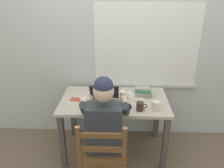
{
  "coord_description": "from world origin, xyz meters",
  "views": [
    {
      "loc": [
        0.06,
        -2.34,
        1.97
      ],
      "look_at": [
        -0.02,
        -0.05,
        0.95
      ],
      "focal_mm": 36.36,
      "sensor_mm": 36.0,
      "label": 1
    }
  ],
  "objects_px": {
    "seated_person": "(105,124)",
    "coffee_mug_white": "(156,106)",
    "computer_mouse": "(129,106)",
    "laptop": "(104,101)",
    "wooden_chair": "(103,162)",
    "desk": "(114,108)",
    "book_stack_main": "(143,92)",
    "coffee_mug_spare": "(123,95)",
    "landscape_photo_print": "(76,99)",
    "coffee_mug_dark": "(140,106)"
  },
  "relations": [
    {
      "from": "seated_person",
      "to": "coffee_mug_white",
      "type": "xyz_separation_m",
      "value": [
        0.53,
        0.21,
        0.1
      ]
    },
    {
      "from": "computer_mouse",
      "to": "laptop",
      "type": "bearing_deg",
      "value": 170.79
    },
    {
      "from": "wooden_chair",
      "to": "desk",
      "type": "bearing_deg",
      "value": 83.44
    },
    {
      "from": "coffee_mug_white",
      "to": "book_stack_main",
      "type": "xyz_separation_m",
      "value": [
        -0.1,
        0.33,
        0.0
      ]
    },
    {
      "from": "seated_person",
      "to": "computer_mouse",
      "type": "distance_m",
      "value": 0.36
    },
    {
      "from": "seated_person",
      "to": "computer_mouse",
      "type": "relative_size",
      "value": 12.33
    },
    {
      "from": "desk",
      "to": "laptop",
      "type": "height_order",
      "value": "laptop"
    },
    {
      "from": "coffee_mug_white",
      "to": "computer_mouse",
      "type": "bearing_deg",
      "value": 173.1
    },
    {
      "from": "desk",
      "to": "laptop",
      "type": "bearing_deg",
      "value": -129.22
    },
    {
      "from": "seated_person",
      "to": "wooden_chair",
      "type": "relative_size",
      "value": 1.33
    },
    {
      "from": "seated_person",
      "to": "coffee_mug_spare",
      "type": "relative_size",
      "value": 10.58
    },
    {
      "from": "desk",
      "to": "landscape_photo_print",
      "type": "distance_m",
      "value": 0.46
    },
    {
      "from": "wooden_chair",
      "to": "book_stack_main",
      "type": "height_order",
      "value": "wooden_chair"
    },
    {
      "from": "book_stack_main",
      "to": "landscape_photo_print",
      "type": "distance_m",
      "value": 0.8
    },
    {
      "from": "wooden_chair",
      "to": "coffee_mug_spare",
      "type": "height_order",
      "value": "wooden_chair"
    },
    {
      "from": "desk",
      "to": "seated_person",
      "type": "relative_size",
      "value": 1.01
    },
    {
      "from": "wooden_chair",
      "to": "coffee_mug_white",
      "type": "distance_m",
      "value": 0.79
    },
    {
      "from": "wooden_chair",
      "to": "laptop",
      "type": "xyz_separation_m",
      "value": [
        -0.03,
        0.57,
        0.33
      ]
    },
    {
      "from": "desk",
      "to": "laptop",
      "type": "xyz_separation_m",
      "value": [
        -0.11,
        -0.14,
        0.16
      ]
    },
    {
      "from": "computer_mouse",
      "to": "book_stack_main",
      "type": "distance_m",
      "value": 0.34
    },
    {
      "from": "laptop",
      "to": "book_stack_main",
      "type": "height_order",
      "value": "laptop"
    },
    {
      "from": "book_stack_main",
      "to": "coffee_mug_spare",
      "type": "bearing_deg",
      "value": -162.31
    },
    {
      "from": "seated_person",
      "to": "laptop",
      "type": "xyz_separation_m",
      "value": [
        -0.03,
        0.29,
        0.11
      ]
    },
    {
      "from": "desk",
      "to": "wooden_chair",
      "type": "distance_m",
      "value": 0.73
    },
    {
      "from": "wooden_chair",
      "to": "laptop",
      "type": "relative_size",
      "value": 2.75
    },
    {
      "from": "seated_person",
      "to": "coffee_mug_dark",
      "type": "height_order",
      "value": "seated_person"
    },
    {
      "from": "seated_person",
      "to": "book_stack_main",
      "type": "height_order",
      "value": "seated_person"
    },
    {
      "from": "desk",
      "to": "landscape_photo_print",
      "type": "height_order",
      "value": "landscape_photo_print"
    },
    {
      "from": "laptop",
      "to": "landscape_photo_print",
      "type": "bearing_deg",
      "value": 159.63
    },
    {
      "from": "book_stack_main",
      "to": "seated_person",
      "type": "bearing_deg",
      "value": -128.33
    },
    {
      "from": "computer_mouse",
      "to": "wooden_chair",
      "type": "bearing_deg",
      "value": -115.05
    },
    {
      "from": "laptop",
      "to": "book_stack_main",
      "type": "relative_size",
      "value": 1.6
    },
    {
      "from": "book_stack_main",
      "to": "computer_mouse",
      "type": "bearing_deg",
      "value": -121.58
    },
    {
      "from": "desk",
      "to": "seated_person",
      "type": "bearing_deg",
      "value": -100.76
    },
    {
      "from": "desk",
      "to": "coffee_mug_white",
      "type": "height_order",
      "value": "coffee_mug_white"
    },
    {
      "from": "coffee_mug_spare",
      "to": "computer_mouse",
      "type": "bearing_deg",
      "value": -74.08
    },
    {
      "from": "seated_person",
      "to": "landscape_photo_print",
      "type": "xyz_separation_m",
      "value": [
        -0.37,
        0.41,
        0.06
      ]
    },
    {
      "from": "computer_mouse",
      "to": "coffee_mug_spare",
      "type": "height_order",
      "value": "coffee_mug_spare"
    },
    {
      "from": "wooden_chair",
      "to": "landscape_photo_print",
      "type": "xyz_separation_m",
      "value": [
        -0.37,
        0.7,
        0.28
      ]
    },
    {
      "from": "seated_person",
      "to": "coffee_mug_spare",
      "type": "bearing_deg",
      "value": 68.21
    },
    {
      "from": "laptop",
      "to": "computer_mouse",
      "type": "height_order",
      "value": "laptop"
    },
    {
      "from": "wooden_chair",
      "to": "laptop",
      "type": "bearing_deg",
      "value": 93.17
    },
    {
      "from": "wooden_chair",
      "to": "seated_person",
      "type": "bearing_deg",
      "value": 90.0
    },
    {
      "from": "desk",
      "to": "wooden_chair",
      "type": "relative_size",
      "value": 1.34
    },
    {
      "from": "desk",
      "to": "book_stack_main",
      "type": "bearing_deg",
      "value": 17.53
    },
    {
      "from": "coffee_mug_white",
      "to": "book_stack_main",
      "type": "bearing_deg",
      "value": 107.66
    },
    {
      "from": "coffee_mug_dark",
      "to": "book_stack_main",
      "type": "height_order",
      "value": "book_stack_main"
    },
    {
      "from": "coffee_mug_dark",
      "to": "book_stack_main",
      "type": "relative_size",
      "value": 0.55
    },
    {
      "from": "computer_mouse",
      "to": "coffee_mug_dark",
      "type": "distance_m",
      "value": 0.13
    },
    {
      "from": "seated_person",
      "to": "landscape_photo_print",
      "type": "relative_size",
      "value": 9.48
    }
  ]
}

